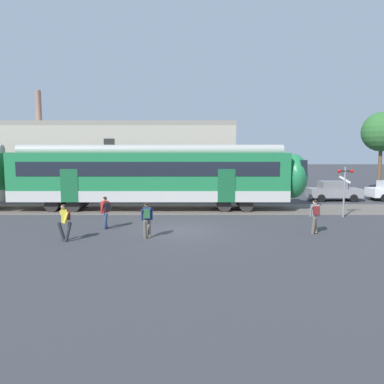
# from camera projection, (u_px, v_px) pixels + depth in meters

# --- Properties ---
(ground_plane) EXTENTS (160.00, 160.00, 0.00)m
(ground_plane) POSITION_uv_depth(u_px,v_px,m) (179.00, 231.00, 18.59)
(ground_plane) COLOR #38383D
(commuter_train) EXTENTS (38.05, 3.07, 4.73)m
(commuter_train) POSITION_uv_depth(u_px,v_px,m) (22.00, 176.00, 24.93)
(commuter_train) COLOR #B7B7B2
(commuter_train) RESTS_ON ground
(pedestrian_yellow) EXTENTS (0.70, 0.53, 1.67)m
(pedestrian_yellow) POSITION_uv_depth(u_px,v_px,m) (64.00, 219.00, 16.39)
(pedestrian_yellow) COLOR #28282D
(pedestrian_yellow) RESTS_ON ground
(pedestrian_red) EXTENTS (0.50, 0.68, 1.67)m
(pedestrian_red) POSITION_uv_depth(u_px,v_px,m) (105.00, 210.00, 18.93)
(pedestrian_red) COLOR navy
(pedestrian_red) RESTS_ON ground
(pedestrian_navy) EXTENTS (0.54, 0.66, 1.67)m
(pedestrian_navy) POSITION_uv_depth(u_px,v_px,m) (146.00, 217.00, 16.96)
(pedestrian_navy) COLOR #6B6051
(pedestrian_navy) RESTS_ON ground
(pedestrian_grey) EXTENTS (0.53, 0.65, 1.67)m
(pedestrian_grey) POSITION_uv_depth(u_px,v_px,m) (314.00, 213.00, 17.86)
(pedestrian_grey) COLOR #6B6051
(pedestrian_grey) RESTS_ON ground
(parked_car_grey) EXTENTS (4.00, 1.76, 1.54)m
(parked_car_grey) POSITION_uv_depth(u_px,v_px,m) (333.00, 191.00, 29.31)
(parked_car_grey) COLOR gray
(parked_car_grey) RESTS_ON ground
(crossing_signal) EXTENTS (0.96, 0.22, 3.00)m
(crossing_signal) POSITION_uv_depth(u_px,v_px,m) (344.00, 184.00, 22.09)
(crossing_signal) COLOR gray
(crossing_signal) RESTS_ON ground
(background_building) EXTENTS (21.70, 5.00, 9.20)m
(background_building) POSITION_uv_depth(u_px,v_px,m) (112.00, 158.00, 33.81)
(background_building) COLOR #B2A899
(background_building) RESTS_ON ground
(street_tree_right) EXTENTS (3.61, 3.61, 7.42)m
(street_tree_right) POSITION_uv_depth(u_px,v_px,m) (381.00, 132.00, 34.42)
(street_tree_right) COLOR brown
(street_tree_right) RESTS_ON ground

